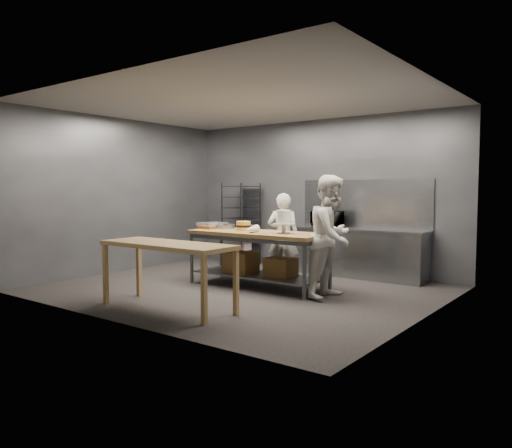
{
  "coord_description": "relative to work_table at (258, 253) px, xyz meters",
  "views": [
    {
      "loc": [
        5.02,
        -6.25,
        1.62
      ],
      "look_at": [
        0.12,
        0.26,
        1.05
      ],
      "focal_mm": 35.0,
      "sensor_mm": 36.0,
      "label": 1
    }
  ],
  "objects": [
    {
      "name": "ground",
      "position": [
        -0.11,
        -0.31,
        -0.57
      ],
      "size": [
        6.0,
        6.0,
        0.0
      ],
      "primitive_type": "plane",
      "color": "black",
      "rests_on": "ground"
    },
    {
      "name": "back_wall",
      "position": [
        -0.11,
        2.19,
        0.93
      ],
      "size": [
        6.0,
        0.04,
        3.0
      ],
      "primitive_type": "cube",
      "color": "#4C4F54",
      "rests_on": "ground"
    },
    {
      "name": "work_table",
      "position": [
        0.0,
        0.0,
        0.0
      ],
      "size": [
        2.4,
        0.9,
        0.92
      ],
      "color": "olive",
      "rests_on": "ground"
    },
    {
      "name": "near_counter",
      "position": [
        -0.06,
        -1.95,
        0.24
      ],
      "size": [
        2.0,
        0.7,
        0.9
      ],
      "color": "olive",
      "rests_on": "ground"
    },
    {
      "name": "back_counter",
      "position": [
        0.89,
        1.87,
        -0.12
      ],
      "size": [
        2.6,
        0.6,
        0.9
      ],
      "color": "slate",
      "rests_on": "ground"
    },
    {
      "name": "splashback_panel",
      "position": [
        0.89,
        2.17,
        0.78
      ],
      "size": [
        2.6,
        0.02,
        0.9
      ],
      "primitive_type": "cube",
      "color": "slate",
      "rests_on": "back_counter"
    },
    {
      "name": "speed_rack",
      "position": [
        -1.78,
        1.79,
        0.28
      ],
      "size": [
        0.64,
        0.68,
        1.75
      ],
      "color": "black",
      "rests_on": "ground"
    },
    {
      "name": "chef_behind",
      "position": [
        0.05,
        0.69,
        0.21
      ],
      "size": [
        0.66,
        0.55,
        1.56
      ],
      "primitive_type": "imported",
      "rotation": [
        0.0,
        0.0,
        3.51
      ],
      "color": "silver",
      "rests_on": "ground"
    },
    {
      "name": "chef_right",
      "position": [
        1.36,
        0.03,
        0.34
      ],
      "size": [
        0.7,
        0.89,
        1.83
      ],
      "primitive_type": "imported",
      "rotation": [
        0.0,
        0.0,
        1.57
      ],
      "color": "silver",
      "rests_on": "ground"
    },
    {
      "name": "microwave",
      "position": [
        0.26,
        1.87,
        0.48
      ],
      "size": [
        0.54,
        0.37,
        0.3
      ],
      "primitive_type": "imported",
      "color": "black",
      "rests_on": "back_counter"
    },
    {
      "name": "frosted_cake_stand",
      "position": [
        0.54,
        -0.04,
        0.58
      ],
      "size": [
        0.34,
        0.34,
        0.37
      ],
      "color": "#AFA48C",
      "rests_on": "work_table"
    },
    {
      "name": "layer_cake",
      "position": [
        -0.29,
        -0.0,
        0.43
      ],
      "size": [
        0.24,
        0.24,
        0.16
      ],
      "color": "gold",
      "rests_on": "work_table"
    },
    {
      "name": "cake_pans",
      "position": [
        -0.7,
        0.23,
        0.39
      ],
      "size": [
        0.78,
        0.43,
        0.07
      ],
      "color": "gray",
      "rests_on": "work_table"
    },
    {
      "name": "piping_bag",
      "position": [
        0.05,
        -0.24,
        0.41
      ],
      "size": [
        0.17,
        0.39,
        0.12
      ],
      "primitive_type": "cone",
      "rotation": [
        1.57,
        0.0,
        0.15
      ],
      "color": "white",
      "rests_on": "work_table"
    },
    {
      "name": "offset_spatula",
      "position": [
        0.18,
        -0.28,
        0.35
      ],
      "size": [
        0.36,
        0.02,
        0.02
      ],
      "color": "slate",
      "rests_on": "work_table"
    },
    {
      "name": "pastry_clamshells",
      "position": [
        -1.04,
        0.04,
        0.4
      ],
      "size": [
        0.4,
        0.4,
        0.11
      ],
      "color": "#A25520",
      "rests_on": "work_table"
    }
  ]
}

